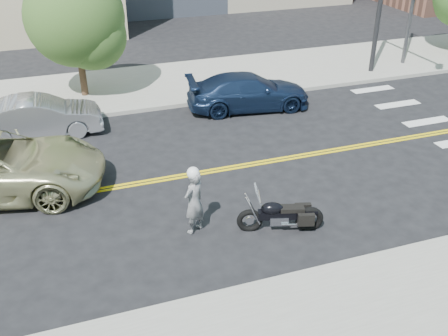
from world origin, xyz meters
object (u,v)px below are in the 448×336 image
object	(u,v)px
motorcyclist	(194,200)
motorcycle	(281,208)
parked_car_blue	(248,92)
parked_car_silver	(40,117)

from	to	relation	value
motorcyclist	motorcycle	size ratio (longest dim) A/B	0.87
motorcycle	parked_car_blue	distance (m)	7.71
motorcyclist	parked_car_blue	xyz separation A→B (m)	(4.06, 6.80, -0.22)
motorcycle	motorcyclist	bearing A→B (deg)	178.90
parked_car_blue	parked_car_silver	bearing A→B (deg)	96.51
motorcyclist	parked_car_blue	distance (m)	7.92
parked_car_silver	parked_car_blue	size ratio (longest dim) A/B	0.88
motorcycle	parked_car_blue	bearing A→B (deg)	90.89
motorcyclist	motorcycle	distance (m)	2.08
motorcyclist	parked_car_silver	xyz separation A→B (m)	(-3.26, 6.88, -0.22)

